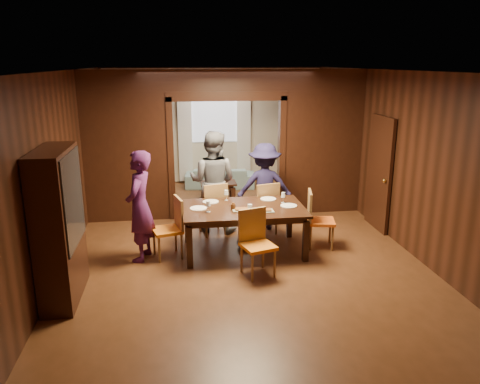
{
  "coord_description": "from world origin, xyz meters",
  "views": [
    {
      "loc": [
        -1.02,
        -7.43,
        3.04
      ],
      "look_at": [
        -0.02,
        -0.4,
        1.05
      ],
      "focal_mm": 35.0,
      "sensor_mm": 36.0,
      "label": 1
    }
  ],
  "objects": [
    {
      "name": "floor",
      "position": [
        0.0,
        0.0,
        0.0
      ],
      "size": [
        9.0,
        9.0,
        0.0
      ],
      "primitive_type": "plane",
      "color": "#512D16",
      "rests_on": "ground"
    },
    {
      "name": "ceiling",
      "position": [
        0.0,
        0.0,
        2.9
      ],
      "size": [
        5.5,
        9.0,
        0.02
      ],
      "primitive_type": "cube",
      "color": "silver",
      "rests_on": "room_walls"
    },
    {
      "name": "room_walls",
      "position": [
        0.0,
        1.89,
        1.51
      ],
      "size": [
        5.52,
        9.01,
        2.9
      ],
      "color": "black",
      "rests_on": "floor"
    },
    {
      "name": "person_purple",
      "position": [
        -1.59,
        -0.38,
        0.87
      ],
      "size": [
        0.56,
        0.72,
        1.75
      ],
      "primitive_type": "imported",
      "rotation": [
        0.0,
        0.0,
        -1.81
      ],
      "color": "#4A1A4C",
      "rests_on": "floor"
    },
    {
      "name": "person_grey",
      "position": [
        -0.36,
        0.79,
        0.93
      ],
      "size": [
        1.1,
        0.98,
        1.85
      ],
      "primitive_type": "imported",
      "rotation": [
        0.0,
        0.0,
        2.77
      ],
      "color": "slate",
      "rests_on": "floor"
    },
    {
      "name": "person_navy",
      "position": [
        0.6,
        0.77,
        0.81
      ],
      "size": [
        1.1,
        0.71,
        1.61
      ],
      "primitive_type": "imported",
      "rotation": [
        0.0,
        0.0,
        3.03
      ],
      "color": "#191637",
      "rests_on": "floor"
    },
    {
      "name": "sofa",
      "position": [
        0.07,
        3.85,
        0.25
      ],
      "size": [
        1.77,
        0.87,
        0.5
      ],
      "primitive_type": "imported",
      "rotation": [
        0.0,
        0.0,
        3.02
      ],
      "color": "#7FA2A6",
      "rests_on": "floor"
    },
    {
      "name": "serving_bowl",
      "position": [
        0.13,
        -0.15,
        0.8
      ],
      "size": [
        0.34,
        0.34,
        0.08
      ],
      "primitive_type": "imported",
      "color": "black",
      "rests_on": "dining_table"
    },
    {
      "name": "dining_table",
      "position": [
        0.05,
        -0.29,
        0.38
      ],
      "size": [
        1.97,
        1.22,
        0.76
      ],
      "primitive_type": "cube",
      "color": "black",
      "rests_on": "floor"
    },
    {
      "name": "coffee_table",
      "position": [
        -0.07,
        2.77,
        0.2
      ],
      "size": [
        0.8,
        0.5,
        0.4
      ],
      "primitive_type": "cube",
      "color": "black",
      "rests_on": "floor"
    },
    {
      "name": "chair_left",
      "position": [
        -1.19,
        -0.36,
        0.48
      ],
      "size": [
        0.54,
        0.54,
        0.97
      ],
      "primitive_type": null,
      "rotation": [
        0.0,
        0.0,
        -1.31
      ],
      "color": "orange",
      "rests_on": "floor"
    },
    {
      "name": "chair_right",
      "position": [
        1.37,
        -0.28,
        0.48
      ],
      "size": [
        0.52,
        0.52,
        0.97
      ],
      "primitive_type": null,
      "rotation": [
        0.0,
        0.0,
        1.36
      ],
      "color": "orange",
      "rests_on": "floor"
    },
    {
      "name": "chair_far_l",
      "position": [
        -0.39,
        0.61,
        0.48
      ],
      "size": [
        0.54,
        0.54,
        0.97
      ],
      "primitive_type": null,
      "rotation": [
        0.0,
        0.0,
        3.41
      ],
      "color": "#D75C14",
      "rests_on": "floor"
    },
    {
      "name": "chair_far_r",
      "position": [
        0.53,
        0.52,
        0.48
      ],
      "size": [
        0.54,
        0.54,
        0.97
      ],
      "primitive_type": null,
      "rotation": [
        0.0,
        0.0,
        3.4
      ],
      "color": "red",
      "rests_on": "floor"
    },
    {
      "name": "chair_near",
      "position": [
        0.13,
        -1.21,
        0.48
      ],
      "size": [
        0.55,
        0.55,
        0.97
      ],
      "primitive_type": null,
      "rotation": [
        0.0,
        0.0,
        0.3
      ],
      "color": "orange",
      "rests_on": "floor"
    },
    {
      "name": "hutch",
      "position": [
        -2.53,
        -1.5,
        1.0
      ],
      "size": [
        0.4,
        1.2,
        2.0
      ],
      "primitive_type": "cube",
      "color": "black",
      "rests_on": "floor"
    },
    {
      "name": "door_right",
      "position": [
        2.7,
        0.5,
        1.05
      ],
      "size": [
        0.06,
        0.9,
        2.1
      ],
      "primitive_type": "cube",
      "color": "black",
      "rests_on": "floor"
    },
    {
      "name": "window_far",
      "position": [
        0.0,
        4.44,
        1.7
      ],
      "size": [
        1.2,
        0.03,
        1.3
      ],
      "primitive_type": "cube",
      "color": "silver",
      "rests_on": "back_wall"
    },
    {
      "name": "curtain_left",
      "position": [
        -0.75,
        4.4,
        1.25
      ],
      "size": [
        0.35,
        0.06,
        2.4
      ],
      "primitive_type": "cube",
      "color": "white",
      "rests_on": "back_wall"
    },
    {
      "name": "curtain_right",
      "position": [
        0.75,
        4.4,
        1.25
      ],
      "size": [
        0.35,
        0.06,
        2.4
      ],
      "primitive_type": "cube",
      "color": "white",
      "rests_on": "back_wall"
    },
    {
      "name": "plate_left",
      "position": [
        -0.68,
        -0.26,
        0.77
      ],
      "size": [
        0.27,
        0.27,
        0.01
      ],
      "primitive_type": "cylinder",
      "color": "white",
      "rests_on": "dining_table"
    },
    {
      "name": "plate_far_l",
      "position": [
        -0.46,
        0.08,
        0.77
      ],
      "size": [
        0.27,
        0.27,
        0.01
      ],
      "primitive_type": "cylinder",
      "color": "silver",
      "rests_on": "dining_table"
    },
    {
      "name": "plate_far_r",
      "position": [
        0.54,
        0.1,
        0.77
      ],
      "size": [
        0.27,
        0.27,
        0.01
      ],
      "primitive_type": "cylinder",
      "color": "white",
      "rests_on": "dining_table"
    },
    {
      "name": "plate_right",
      "position": [
        0.79,
        -0.33,
        0.77
      ],
      "size": [
        0.27,
        0.27,
        0.01
      ],
      "primitive_type": "cylinder",
      "color": "silver",
      "rests_on": "dining_table"
    },
    {
      "name": "plate_near",
      "position": [
        0.06,
        -0.65,
        0.77
      ],
      "size": [
        0.27,
        0.27,
        0.01
      ],
      "primitive_type": "cylinder",
      "color": "silver",
      "rests_on": "dining_table"
    },
    {
      "name": "platter_a",
      "position": [
        -0.0,
        -0.45,
        0.78
      ],
      "size": [
        0.3,
        0.2,
        0.04
      ],
      "primitive_type": "cube",
      "color": "gray",
      "rests_on": "dining_table"
    },
    {
      "name": "platter_b",
      "position": [
        0.34,
        -0.56,
        0.78
      ],
      "size": [
        0.3,
        0.2,
        0.04
      ],
      "primitive_type": "cube",
      "color": "gray",
      "rests_on": "dining_table"
    },
    {
      "name": "wineglass_left",
      "position": [
        -0.54,
        -0.46,
        0.85
      ],
      "size": [
        0.08,
        0.08,
        0.18
      ],
      "primitive_type": null,
      "color": "white",
      "rests_on": "dining_table"
    },
    {
      "name": "wineglass_far",
      "position": [
        -0.18,
        0.14,
        0.85
      ],
      "size": [
        0.08,
        0.08,
        0.18
      ],
      "primitive_type": null,
      "color": "silver",
      "rests_on": "dining_table"
    },
    {
      "name": "wineglass_right",
      "position": [
        0.74,
        -0.14,
        0.85
      ],
      "size": [
        0.08,
        0.08,
        0.18
      ],
      "primitive_type": null,
      "color": "white",
      "rests_on": "dining_table"
    },
    {
      "name": "tumbler",
      "position": [
        0.1,
        -0.6,
        0.83
      ],
      "size": [
        0.07,
        0.07,
        0.14
      ],
      "primitive_type": "cylinder",
      "color": "silver",
      "rests_on": "dining_table"
    },
    {
      "name": "condiment_jar",
      "position": [
        -0.13,
        -0.38,
        0.82
      ],
      "size": [
        0.08,
        0.08,
        0.11
      ],
      "primitive_type": null,
      "color": "#4C2811",
      "rests_on": "dining_table"
    }
  ]
}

